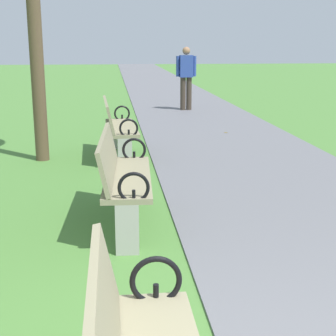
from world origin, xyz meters
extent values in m
cube|color=slate|center=(1.44, 18.00, 0.01)|extent=(2.87, 44.00, 0.02)
torus|color=black|center=(-0.39, 0.82, 0.59)|extent=(0.27, 0.03, 0.27)
cylinder|color=black|center=(-0.39, 0.82, 0.51)|extent=(0.03, 0.03, 0.12)
cube|color=gray|center=(-0.45, 3.28, 0.47)|extent=(0.52, 1.62, 0.05)
cube|color=gray|center=(-0.64, 3.29, 0.70)|extent=(0.20, 1.60, 0.40)
cube|color=#A8A59E|center=(-0.49, 2.54, 0.23)|extent=(0.21, 0.13, 0.45)
cube|color=#A8A59E|center=(-0.41, 4.02, 0.23)|extent=(0.21, 0.13, 0.45)
torus|color=black|center=(-0.43, 2.52, 0.59)|extent=(0.27, 0.04, 0.27)
cylinder|color=black|center=(-0.43, 2.52, 0.51)|extent=(0.03, 0.03, 0.12)
torus|color=black|center=(-0.35, 4.04, 0.59)|extent=(0.27, 0.04, 0.27)
cylinder|color=black|center=(-0.35, 4.04, 0.51)|extent=(0.03, 0.03, 0.12)
cube|color=gray|center=(-0.45, 6.26, 0.47)|extent=(0.50, 1.62, 0.05)
cube|color=gray|center=(-0.64, 6.25, 0.70)|extent=(0.18, 1.60, 0.40)
cube|color=#A8A59E|center=(-0.42, 5.52, 0.23)|extent=(0.20, 0.13, 0.45)
cube|color=#A8A59E|center=(-0.48, 7.00, 0.23)|extent=(0.20, 0.13, 0.45)
torus|color=black|center=(-0.36, 5.51, 0.59)|extent=(0.27, 0.04, 0.27)
cylinder|color=black|center=(-0.36, 5.51, 0.51)|extent=(0.03, 0.03, 0.12)
torus|color=black|center=(-0.42, 7.02, 0.59)|extent=(0.27, 0.04, 0.27)
cylinder|color=black|center=(-0.42, 7.02, 0.51)|extent=(0.03, 0.03, 0.12)
cylinder|color=brown|center=(-1.67, 6.24, 1.57)|extent=(0.20, 0.20, 3.14)
cylinder|color=#3D3328|center=(1.44, 11.68, 0.45)|extent=(0.14, 0.14, 0.85)
cylinder|color=#3D3328|center=(1.28, 11.68, 0.45)|extent=(0.14, 0.14, 0.85)
cube|color=#2D4799|center=(1.36, 11.68, 1.15)|extent=(0.35, 0.23, 0.56)
sphere|color=#9E7051|center=(1.36, 11.68, 1.54)|extent=(0.20, 0.20, 0.20)
cylinder|color=#2D4799|center=(1.58, 11.69, 1.15)|extent=(0.09, 0.09, 0.52)
cylinder|color=#2D4799|center=(1.14, 11.67, 1.15)|extent=(0.09, 0.09, 0.52)
cylinder|color=brown|center=(1.64, 8.15, 0.02)|extent=(0.07, 0.07, 0.00)
cylinder|color=#93511E|center=(-0.76, 2.82, 0.00)|extent=(0.09, 0.09, 0.00)
camera|label=1|loc=(-0.59, -1.53, 1.77)|focal=54.16mm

